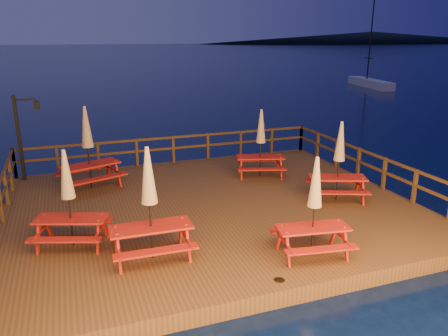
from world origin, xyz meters
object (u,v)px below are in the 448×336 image
Objects in this scene: picnic_table_2 at (88,146)px; lamp_post at (23,130)px; picnic_table_0 at (150,202)px; picnic_table_1 at (68,197)px; sailboat at (370,83)px.

lamp_post is at bearing 119.83° from picnic_table_2.
picnic_table_1 is (-1.71, 1.28, -0.12)m from picnic_table_0.
picnic_table_0 reaches higher than picnic_table_1.
picnic_table_0 is 0.96× the size of picnic_table_2.
sailboat reaches higher than picnic_table_0.
sailboat is 38.89m from picnic_table_2.
picnic_table_2 is at bearing 101.77° from picnic_table_0.
picnic_table_2 is (2.04, -1.74, -0.35)m from lamp_post.
lamp_post is 1.12× the size of picnic_table_0.
sailboat is 41.86m from picnic_table_0.
sailboat reaches higher than lamp_post.
picnic_table_0 is 2.14m from picnic_table_1.
picnic_table_2 is (-30.26, -24.39, 1.45)m from sailboat.
sailboat is (32.30, 22.66, -1.80)m from lamp_post.
picnic_table_0 is (-29.25, -29.91, 1.39)m from sailboat.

